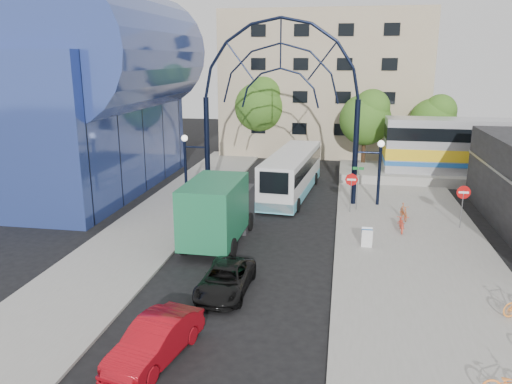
% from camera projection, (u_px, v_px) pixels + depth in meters
% --- Properties ---
extents(ground, '(120.00, 120.00, 0.00)m').
position_uv_depth(ground, '(236.00, 292.00, 20.98)').
color(ground, black).
rests_on(ground, ground).
extents(sidewalk_east, '(8.00, 56.00, 0.12)m').
position_uv_depth(sidewalk_east, '(420.00, 266.00, 23.43)').
color(sidewalk_east, gray).
rests_on(sidewalk_east, ground).
extents(plaza_west, '(5.00, 50.00, 0.12)m').
position_uv_depth(plaza_west, '(144.00, 234.00, 27.76)').
color(plaza_west, gray).
rests_on(plaza_west, ground).
extents(gateway_arch, '(13.64, 0.44, 12.10)m').
position_uv_depth(gateway_arch, '(280.00, 74.00, 32.07)').
color(gateway_arch, black).
rests_on(gateway_arch, ground).
extents(stop_sign, '(0.80, 0.07, 2.50)m').
position_uv_depth(stop_sign, '(351.00, 183.00, 31.07)').
color(stop_sign, slate).
rests_on(stop_sign, sidewalk_east).
extents(do_not_enter_sign, '(0.76, 0.07, 2.48)m').
position_uv_depth(do_not_enter_sign, '(463.00, 197.00, 28.14)').
color(do_not_enter_sign, slate).
rests_on(do_not_enter_sign, sidewalk_east).
extents(street_name_sign, '(0.70, 0.70, 2.80)m').
position_uv_depth(street_name_sign, '(358.00, 179.00, 31.54)').
color(street_name_sign, slate).
rests_on(street_name_sign, sidewalk_east).
extents(sandwich_board, '(0.55, 0.61, 0.99)m').
position_uv_depth(sandwich_board, '(367.00, 235.00, 25.53)').
color(sandwich_board, white).
rests_on(sandwich_board, sidewalk_east).
extents(transit_hall, '(16.50, 18.00, 14.50)m').
position_uv_depth(transit_hall, '(72.00, 99.00, 36.07)').
color(transit_hall, '#2D418C').
rests_on(transit_hall, ground).
extents(apartment_block, '(20.00, 12.10, 14.00)m').
position_uv_depth(apartment_block, '(325.00, 83.00, 52.09)').
color(apartment_block, tan).
rests_on(apartment_block, ground).
extents(tree_north_a, '(4.48, 4.48, 7.00)m').
position_uv_depth(tree_north_a, '(367.00, 117.00, 43.42)').
color(tree_north_a, '#382314').
rests_on(tree_north_a, ground).
extents(tree_north_b, '(5.12, 5.12, 8.00)m').
position_uv_depth(tree_north_b, '(261.00, 103.00, 48.72)').
color(tree_north_b, '#382314').
rests_on(tree_north_b, ground).
extents(tree_north_c, '(4.16, 4.16, 6.50)m').
position_uv_depth(tree_north_c, '(435.00, 119.00, 44.40)').
color(tree_north_c, '#382314').
rests_on(tree_north_c, ground).
extents(city_bus, '(3.47, 11.33, 3.06)m').
position_uv_depth(city_bus, '(292.00, 173.00, 35.64)').
color(city_bus, silver).
rests_on(city_bus, ground).
extents(green_truck, '(2.83, 7.05, 3.53)m').
position_uv_depth(green_truck, '(219.00, 210.00, 26.43)').
color(green_truck, black).
rests_on(green_truck, ground).
extents(black_suv, '(2.02, 4.23, 1.16)m').
position_uv_depth(black_suv, '(226.00, 280.00, 20.82)').
color(black_suv, black).
rests_on(black_suv, ground).
extents(red_sedan, '(2.29, 4.35, 1.36)m').
position_uv_depth(red_sedan, '(155.00, 340.00, 16.16)').
color(red_sedan, maroon).
rests_on(red_sedan, ground).
extents(bike_near_a, '(0.69, 1.88, 0.98)m').
position_uv_depth(bike_near_a, '(402.00, 222.00, 28.01)').
color(bike_near_a, '#E3442D').
rests_on(bike_near_a, sidewalk_east).
extents(bike_near_b, '(0.65, 1.63, 0.95)m').
position_uv_depth(bike_near_b, '(404.00, 212.00, 29.97)').
color(bike_near_b, '#D8622B').
rests_on(bike_near_b, sidewalk_east).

